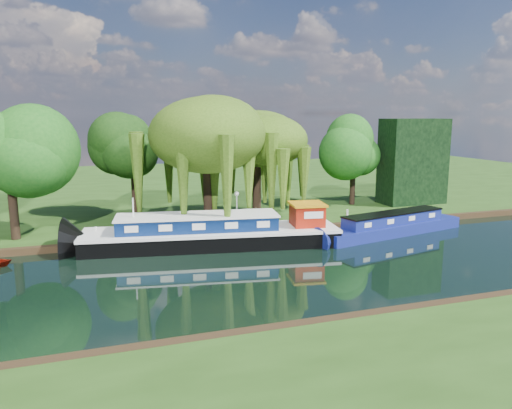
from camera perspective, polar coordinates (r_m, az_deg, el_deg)
name	(u,v)px	position (r m, az deg, el deg)	size (l,w,h in m)	color
ground	(281,269)	(29.27, 2.82, -7.39)	(120.00, 120.00, 0.00)	black
far_bank	(178,186)	(61.39, -8.96, 2.09)	(120.00, 52.00, 0.45)	#1F3E11
dutch_barge	(214,233)	(34.08, -4.81, -3.28)	(17.63, 6.58, 3.64)	black
narrowboat	(393,226)	(38.64, 15.37, -2.37)	(12.74, 4.73, 1.83)	navy
white_cruiser	(411,229)	(40.89, 17.32, -2.72)	(1.80, 2.08, 1.10)	silver
willow_left	(207,136)	(37.84, -5.63, 7.77)	(7.80, 7.80, 9.35)	black
willow_right	(257,148)	(39.91, 0.08, 6.43)	(6.45, 6.45, 7.85)	black
tree_far_left	(8,151)	(37.14, -26.45, 5.49)	(5.46, 5.46, 8.79)	black
tree_far_mid	(133,150)	(43.62, -13.89, 6.05)	(4.79, 4.79, 7.85)	black
tree_far_right	(354,152)	(47.49, 11.11, 5.95)	(4.41, 4.41, 7.22)	black
conifer_hedge	(413,161)	(49.72, 17.49, 4.73)	(6.00, 3.00, 8.00)	black
lamppost	(237,199)	(38.52, -2.22, 0.64)	(0.36, 0.36, 2.56)	silver
mooring_posts	(232,224)	(36.55, -2.76, -2.24)	(19.16, 0.16, 1.00)	silver
reeds_near	(471,290)	(26.49, 23.37, -8.94)	(33.70, 1.50, 1.10)	#205516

